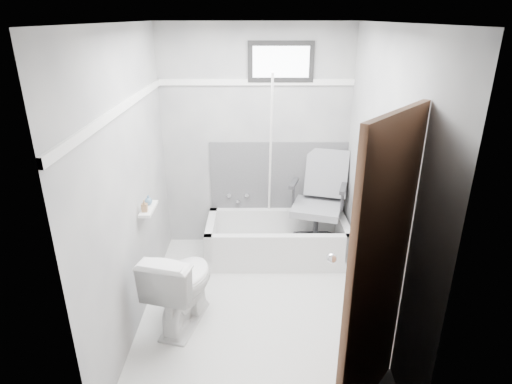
{
  "coord_description": "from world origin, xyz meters",
  "views": [
    {
      "loc": [
        -0.01,
        -3.15,
        2.44
      ],
      "look_at": [
        0.0,
        0.35,
        1.0
      ],
      "focal_mm": 30.0,
      "sensor_mm": 36.0,
      "label": 1
    }
  ],
  "objects_px": {
    "bathtub": "(277,239)",
    "soap_bottle_a": "(144,206)",
    "office_chair": "(317,202)",
    "soap_bottle_b": "(148,200)",
    "door": "(440,308)",
    "toilet": "(182,285)"
  },
  "relations": [
    {
      "from": "bathtub",
      "to": "soap_bottle_a",
      "type": "relative_size",
      "value": 14.09
    },
    {
      "from": "office_chair",
      "to": "soap_bottle_b",
      "type": "relative_size",
      "value": 11.96
    },
    {
      "from": "bathtub",
      "to": "soap_bottle_b",
      "type": "relative_size",
      "value": 17.65
    },
    {
      "from": "door",
      "to": "soap_bottle_b",
      "type": "xyz_separation_m",
      "value": [
        -1.92,
        1.55,
        -0.04
      ]
    },
    {
      "from": "toilet",
      "to": "soap_bottle_a",
      "type": "height_order",
      "value": "soap_bottle_a"
    },
    {
      "from": "toilet",
      "to": "door",
      "type": "distance_m",
      "value": 2.06
    },
    {
      "from": "toilet",
      "to": "door",
      "type": "xyz_separation_m",
      "value": [
        1.6,
        -1.13,
        0.63
      ]
    },
    {
      "from": "bathtub",
      "to": "soap_bottle_b",
      "type": "height_order",
      "value": "soap_bottle_b"
    },
    {
      "from": "soap_bottle_a",
      "to": "toilet",
      "type": "bearing_deg",
      "value": -41.54
    },
    {
      "from": "toilet",
      "to": "soap_bottle_a",
      "type": "bearing_deg",
      "value": -26.83
    },
    {
      "from": "bathtub",
      "to": "office_chair",
      "type": "xyz_separation_m",
      "value": [
        0.42,
        0.05,
        0.42
      ]
    },
    {
      "from": "soap_bottle_b",
      "to": "door",
      "type": "bearing_deg",
      "value": -38.98
    },
    {
      "from": "soap_bottle_a",
      "to": "soap_bottle_b",
      "type": "height_order",
      "value": "soap_bottle_a"
    },
    {
      "from": "soap_bottle_a",
      "to": "soap_bottle_b",
      "type": "xyz_separation_m",
      "value": [
        0.0,
        0.14,
        -0.01
      ]
    },
    {
      "from": "office_chair",
      "to": "soap_bottle_b",
      "type": "xyz_separation_m",
      "value": [
        -1.59,
        -0.71,
        0.33
      ]
    },
    {
      "from": "toilet",
      "to": "soap_bottle_b",
      "type": "height_order",
      "value": "soap_bottle_b"
    },
    {
      "from": "toilet",
      "to": "soap_bottle_b",
      "type": "bearing_deg",
      "value": -38.21
    },
    {
      "from": "toilet",
      "to": "soap_bottle_b",
      "type": "distance_m",
      "value": 0.79
    },
    {
      "from": "bathtub",
      "to": "soap_bottle_b",
      "type": "bearing_deg",
      "value": -150.7
    },
    {
      "from": "door",
      "to": "soap_bottle_b",
      "type": "distance_m",
      "value": 2.47
    },
    {
      "from": "bathtub",
      "to": "door",
      "type": "bearing_deg",
      "value": -71.25
    },
    {
      "from": "bathtub",
      "to": "soap_bottle_b",
      "type": "xyz_separation_m",
      "value": [
        -1.17,
        -0.66,
        0.75
      ]
    }
  ]
}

